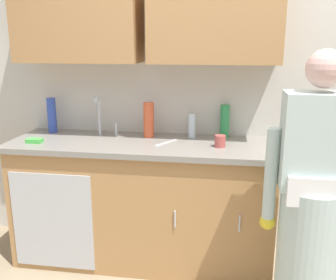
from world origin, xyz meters
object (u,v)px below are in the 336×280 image
(bottle_dish_liquid, at_px, (192,125))
(sink, at_px, (99,142))
(bottle_water_tall, at_px, (149,120))
(cup_by_sink, at_px, (220,141))
(person_at_sink, at_px, (311,219))
(bottle_soap, at_px, (52,115))
(sponge, at_px, (34,141))
(knife_on_counter, at_px, (166,143))
(bottle_water_short, at_px, (225,121))

(bottle_dish_liquid, bearing_deg, sink, -165.32)
(bottle_water_tall, height_order, bottle_dish_liquid, bottle_water_tall)
(bottle_water_tall, bearing_deg, cup_by_sink, -20.81)
(sink, xyz_separation_m, person_at_sink, (1.42, -0.61, -0.23))
(bottle_soap, relative_size, cup_by_sink, 3.37)
(sink, bearing_deg, sponge, -160.64)
(bottle_dish_liquid, bearing_deg, bottle_soap, 179.84)
(person_at_sink, relative_size, bottle_dish_liquid, 8.65)
(bottle_water_tall, xyz_separation_m, knife_on_counter, (0.16, -0.17, -0.13))
(sink, bearing_deg, bottle_soap, 158.00)
(bottle_water_tall, distance_m, bottle_water_short, 0.58)
(sink, height_order, knife_on_counter, sink)
(bottle_soap, bearing_deg, bottle_water_short, 1.83)
(bottle_soap, height_order, knife_on_counter, bottle_soap)
(bottle_water_tall, height_order, bottle_soap, bottle_soap)
(bottle_soap, distance_m, sponge, 0.36)
(bottle_water_short, bearing_deg, knife_on_counter, -149.30)
(bottle_water_tall, relative_size, bottle_water_short, 1.06)
(person_at_sink, bearing_deg, bottle_water_short, 120.95)
(bottle_water_short, distance_m, cup_by_sink, 0.30)
(sink, height_order, sponge, sink)
(sink, height_order, bottle_dish_liquid, sink)
(knife_on_counter, bearing_deg, sink, -61.43)
(bottle_water_tall, height_order, sponge, bottle_water_tall)
(cup_by_sink, bearing_deg, bottle_water_short, 84.96)
(person_at_sink, relative_size, bottle_soap, 5.82)
(bottle_dish_liquid, distance_m, knife_on_counter, 0.27)
(person_at_sink, relative_size, knife_on_counter, 6.75)
(bottle_dish_liquid, height_order, sponge, bottle_dish_liquid)
(knife_on_counter, bearing_deg, bottle_water_tall, -105.06)
(sink, xyz_separation_m, bottle_dish_liquid, (0.68, 0.18, 0.11))
(sink, bearing_deg, bottle_dish_liquid, 14.68)
(cup_by_sink, bearing_deg, person_at_sink, -46.08)
(bottle_soap, relative_size, bottle_water_short, 1.11)
(bottle_water_short, distance_m, sponge, 1.41)
(sink, distance_m, bottle_water_tall, 0.41)
(bottle_water_tall, relative_size, sponge, 2.42)
(bottle_soap, xyz_separation_m, knife_on_counter, (0.96, -0.20, -0.14))
(bottle_dish_liquid, height_order, knife_on_counter, bottle_dish_liquid)
(bottle_water_tall, bearing_deg, knife_on_counter, -45.84)
(bottle_soap, height_order, bottle_water_short, bottle_soap)
(cup_by_sink, height_order, knife_on_counter, cup_by_sink)
(bottle_dish_liquid, xyz_separation_m, cup_by_sink, (0.22, -0.24, -0.05))
(bottle_soap, height_order, sponge, bottle_soap)
(bottle_water_tall, bearing_deg, sponge, -159.19)
(cup_by_sink, bearing_deg, bottle_dish_liquid, 132.39)
(person_at_sink, height_order, sponge, person_at_sink)
(bottle_soap, bearing_deg, bottle_dish_liquid, -0.16)
(bottle_water_short, relative_size, cup_by_sink, 3.02)
(bottle_soap, bearing_deg, person_at_sink, -22.82)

